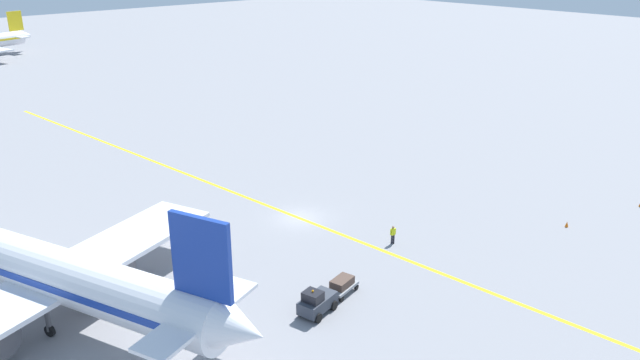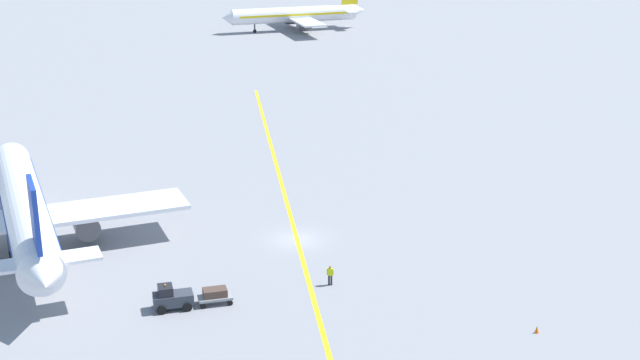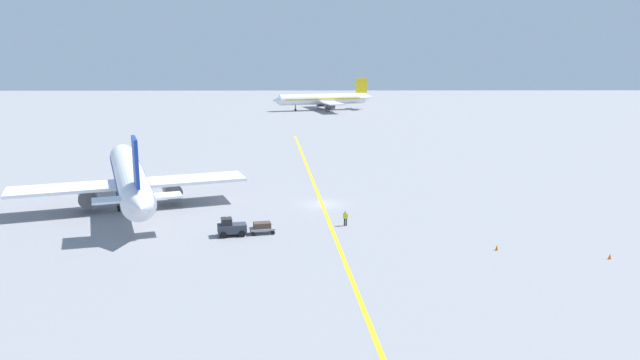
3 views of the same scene
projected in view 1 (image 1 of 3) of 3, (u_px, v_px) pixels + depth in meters
The scene contains 7 objects.
ground_plane at pixel (299, 218), 59.46m from camera, with size 400.00×400.00×0.00m, color gray.
apron_yellow_centreline at pixel (299, 218), 59.46m from camera, with size 0.40×120.00×0.01m, color yellow.
airplane_at_gate at pixel (46, 271), 42.35m from camera, with size 28.11×34.42×10.60m.
baggage_tug_dark at pixel (317, 302), 43.88m from camera, with size 3.25×2.28×2.11m.
baggage_cart_trailing at pixel (342, 284), 46.46m from camera, with size 2.84×1.93×1.24m.
ground_crew_worker at pixel (393, 234), 54.12m from camera, with size 0.56×0.31×1.68m.
traffic_cone_mid_apron at pixel (567, 224), 57.55m from camera, with size 0.32×0.32×0.55m, color orange.
Camera 1 is at (-35.22, -41.33, 24.58)m, focal length 35.00 mm.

